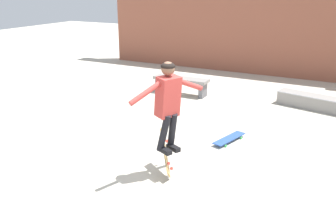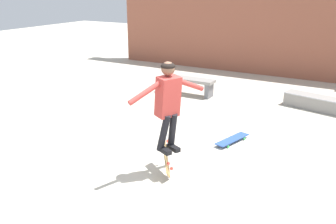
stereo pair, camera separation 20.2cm
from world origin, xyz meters
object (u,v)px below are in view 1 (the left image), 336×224
skate_ledge (315,102)px  skateboard_resting (229,138)px  skateboard_flipping (165,152)px  park_bench (181,82)px  skater (168,100)px

skate_ledge → skateboard_resting: 3.22m
skateboard_flipping → skateboard_resting: (0.53, 1.73, -0.30)m
skate_ledge → skateboard_resting: (-1.23, -2.97, -0.11)m
park_bench → skateboard_flipping: size_ratio=2.37×
skater → skateboard_resting: size_ratio=1.61×
skater → skateboard_flipping: skater is taller
skater → skateboard_resting: bearing=101.5°
skateboard_flipping → skateboard_resting: size_ratio=0.75×
skate_ledge → skateboard_resting: bearing=-99.9°
park_bench → skate_ledge: (3.56, 0.35, -0.17)m
park_bench → skate_ledge: 3.58m
park_bench → skater: size_ratio=1.10×
park_bench → skate_ledge: bearing=5.7°
skate_ledge → skater: bearing=-96.5°
skateboard_flipping → skate_ledge: bearing=120.8°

